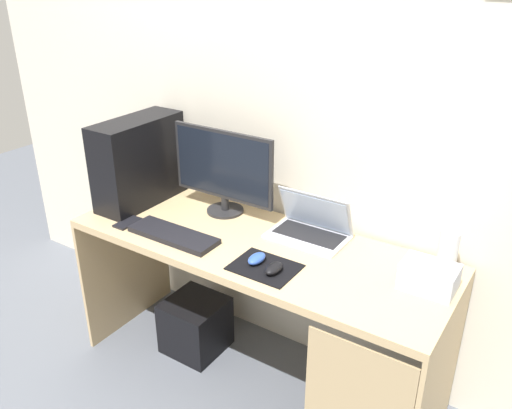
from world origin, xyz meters
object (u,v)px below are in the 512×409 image
Objects in this scene: keyboard at (173,235)px; cell_phone at (128,223)px; mouse_right at (274,268)px; subwoofer at (196,325)px; monitor at (223,170)px; speaker at (448,251)px; laptop at (310,228)px; mouse_left at (257,259)px; pc_tower at (139,161)px; projector at (429,277)px.

keyboard is 3.23× the size of cell_phone.
mouse_right reaches higher than subwoofer.
keyboard is (-0.03, -0.33, -0.21)m from monitor.
monitor is 0.62m from mouse_right.
cell_phone is at bearing -130.94° from monitor.
speaker is at bearing 35.06° from mouse_right.
keyboard is at bearing 179.45° from mouse_right.
laptop reaches higher than mouse_left.
mouse_left reaches higher than cell_phone.
speaker is at bearing 29.24° from mouse_left.
laptop reaches higher than speaker.
mouse_right is (-0.55, -0.39, -0.06)m from speaker.
pc_tower is 0.44m from monitor.
mouse_right is 0.34× the size of subwoofer.
projector is at bearing 3.04° from subwoofer.
monitor is at bearing 84.14° from keyboard.
laptop reaches higher than projector.
projector is (1.44, 0.01, -0.16)m from pc_tower.
subwoofer is at bearing 105.95° from keyboard.
speaker reaches higher than mouse_left.
keyboard is 0.26m from cell_phone.
pc_tower is at bearing 167.06° from mouse_left.
pc_tower reaches higher than mouse_left.
projector is at bearing 10.21° from cell_phone.
monitor reaches higher than laptop.
pc_tower is at bearing 118.99° from cell_phone.
laptop is 0.57m from projector.
subwoofer is (-0.54, -0.18, -0.64)m from laptop.
monitor is 0.49m from laptop.
pc_tower is 3.65× the size of cell_phone.
pc_tower is 4.94× the size of mouse_right.
projector is (1.02, -0.11, -0.17)m from monitor.
monitor reaches higher than speaker.
keyboard is 0.42m from mouse_left.
monitor is at bearing -178.33° from laptop.
mouse_left is (0.81, -0.19, -0.19)m from pc_tower.
mouse_left is (0.42, 0.02, 0.01)m from keyboard.
mouse_right is (-0.53, -0.23, -0.03)m from projector.
pc_tower is at bearing -173.15° from speaker.
projector is 0.66m from mouse_left.
laptop is at bearing -176.01° from speaker.
mouse_left is at bearing -16.91° from subwoofer.
projector is (0.56, -0.12, 0.01)m from laptop.
speaker is at bearing 82.87° from projector.
speaker is 1.32× the size of cell_phone.
laptop is 0.35m from mouse_right.
laptop is at bearing 8.71° from pc_tower.
laptop is at bearing 77.87° from mouse_left.
monitor is 0.50m from cell_phone.
laptop is 0.81× the size of keyboard.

